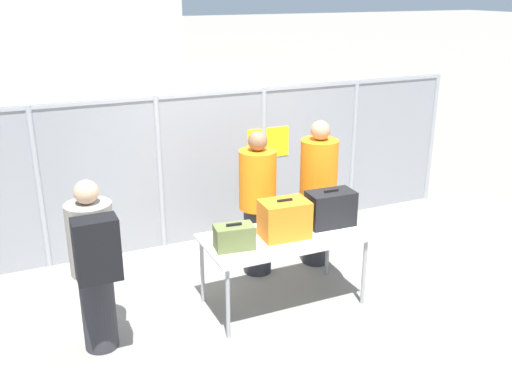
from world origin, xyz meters
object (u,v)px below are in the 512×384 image
inspection_table (283,241)px  utility_trailer (269,142)px  security_worker_near (258,202)px  security_worker_far (318,191)px  suitcase_orange (284,219)px  traveler_hooded (94,262)px  suitcase_olive (234,237)px  suitcase_black (330,208)px

inspection_table → utility_trailer: size_ratio=0.48×
security_worker_near → security_worker_far: 0.75m
inspection_table → suitcase_orange: suitcase_orange is taller
traveler_hooded → suitcase_orange: bearing=-9.6°
inspection_table → suitcase_olive: (-0.56, -0.05, 0.18)m
security_worker_near → security_worker_far: size_ratio=0.97×
traveler_hooded → suitcase_olive: bearing=-10.9°
inspection_table → traveler_hooded: (-1.88, -0.07, 0.19)m
suitcase_olive → traveler_hooded: (-1.32, -0.01, 0.01)m
inspection_table → security_worker_far: 1.07m
security_worker_near → security_worker_far: bearing=166.0°
suitcase_orange → security_worker_far: size_ratio=0.28×
suitcase_black → traveler_hooded: 2.47m
security_worker_far → utility_trailer: 4.22m
inspection_table → security_worker_far: (0.80, 0.69, 0.20)m
suitcase_orange → suitcase_black: size_ratio=0.98×
suitcase_olive → security_worker_far: bearing=28.7°
security_worker_near → traveler_hooded: bearing=13.0°
suitcase_orange → security_worker_far: 1.06m
inspection_table → traveler_hooded: size_ratio=1.00×
suitcase_orange → suitcase_black: 0.58m
suitcase_olive → security_worker_near: size_ratio=0.24×
suitcase_black → security_worker_near: bearing=128.0°
suitcase_black → utility_trailer: 4.88m
suitcase_orange → security_worker_near: bearing=86.5°
suitcase_olive → suitcase_black: 1.15m
security_worker_near → suitcase_orange: bearing=76.7°
security_worker_near → suitcase_black: bearing=118.2°
suitcase_orange → security_worker_near: security_worker_near is taller
security_worker_far → utility_trailer: size_ratio=0.52×
inspection_table → suitcase_black: 0.64m
inspection_table → security_worker_far: bearing=40.8°
security_worker_far → suitcase_olive: bearing=58.6°
suitcase_olive → security_worker_near: bearing=52.6°
suitcase_olive → security_worker_near: security_worker_near is taller
suitcase_black → security_worker_near: size_ratio=0.30×
suitcase_orange → suitcase_black: bearing=6.9°
inspection_table → security_worker_far: size_ratio=0.94×
security_worker_near → utility_trailer: 4.45m
security_worker_near → utility_trailer: (2.02, 3.93, -0.48)m
inspection_table → security_worker_far: security_worker_far is taller
security_worker_far → traveler_hooded: bearing=45.8°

